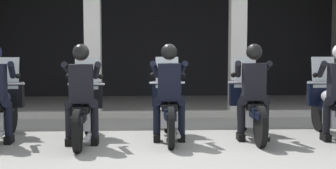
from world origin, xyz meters
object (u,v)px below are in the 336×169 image
Objects in this scene: motorcycle_far_left at (1,110)px; police_officer_center at (169,84)px; motorcycle_left at (84,111)px; motorcycle_center at (168,108)px; motorcycle_far_right at (332,108)px; police_officer_left at (81,85)px; police_officer_right at (254,83)px; motorcycle_right at (250,108)px.

police_officer_center is at bearing -5.61° from motorcycle_far_left.
motorcycle_left is 1.00× the size of motorcycle_center.
motorcycle_left is 1.45m from police_officer_center.
police_officer_left is at bearing -178.22° from motorcycle_far_right.
motorcycle_left is 0.52m from police_officer_left.
police_officer_left is 1.00× the size of police_officer_center.
motorcycle_left is 1.29× the size of police_officer_left.
motorcycle_left is at bearing 177.03° from police_officer_center.
police_officer_center is at bearing -179.77° from motorcycle_far_right.
police_officer_left is at bearing -171.15° from police_officer_right.
motorcycle_far_left is 1.00× the size of motorcycle_far_right.
motorcycle_right is 1.38m from motorcycle_far_right.
motorcycle_right and motorcycle_far_right have the same top height.
motorcycle_far_right is at bearing 4.12° from police_officer_center.
police_officer_center is at bearing -175.24° from police_officer_right.
police_officer_right is at bearing -11.03° from motorcycle_center.
motorcycle_far_right is (2.76, 0.19, -0.44)m from police_officer_center.
motorcycle_center is (2.76, 0.05, 0.00)m from motorcycle_far_left.
motorcycle_left is at bearing 95.36° from police_officer_left.
motorcycle_center and motorcycle_far_right have the same top height.
police_officer_left is at bearing -160.23° from motorcycle_center.
police_officer_left and police_officer_center have the same top height.
motorcycle_far_left is at bearing 179.06° from motorcycle_left.
police_officer_center and police_officer_right have the same top height.
police_officer_right reaches higher than motorcycle_center.
motorcycle_center is 1.00× the size of motorcycle_right.
motorcycle_far_right is (4.14, 0.40, -0.44)m from police_officer_left.
motorcycle_left and motorcycle_right have the same top height.
police_officer_center is 0.78× the size of motorcycle_right.
motorcycle_far_left is at bearing -178.77° from police_officer_right.
police_officer_left is 1.39m from police_officer_center.
motorcycle_far_left is 1.00× the size of motorcycle_left.
police_officer_center reaches higher than motorcycle_right.
police_officer_right reaches higher than motorcycle_right.
motorcycle_far_right is at bearing 11.74° from police_officer_right.
police_officer_left is at bearing -18.53° from motorcycle_far_left.
motorcycle_far_left is 1.29× the size of police_officer_center.
police_officer_right is at bearing -85.91° from motorcycle_right.
motorcycle_right is (1.38, 0.01, 0.00)m from motorcycle_center.
police_officer_right reaches higher than motorcycle_far_left.
motorcycle_center is 2.76m from motorcycle_far_right.
motorcycle_left is 1.39m from motorcycle_center.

